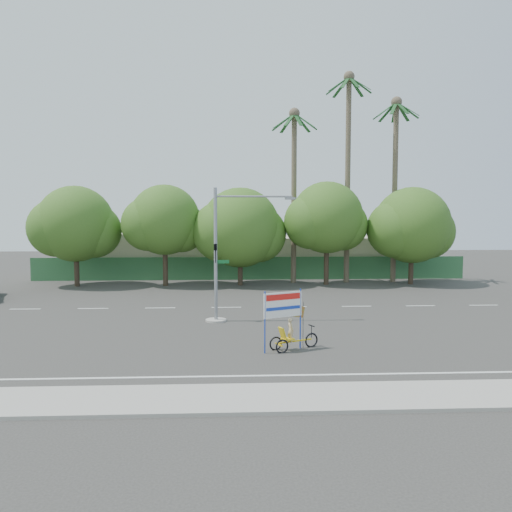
{
  "coord_description": "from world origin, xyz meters",
  "views": [
    {
      "loc": [
        -1.61,
        -22.01,
        5.46
      ],
      "look_at": [
        -0.42,
        3.26,
        3.5
      ],
      "focal_mm": 35.0,
      "sensor_mm": 36.0,
      "label": 1
    }
  ],
  "objects": [
    {
      "name": "building_right",
      "position": [
        8.0,
        26.0,
        1.8
      ],
      "size": [
        14.0,
        8.0,
        3.6
      ],
      "primitive_type": "cube",
      "color": "beige",
      "rests_on": "ground"
    },
    {
      "name": "tree_far_right",
      "position": [
        12.95,
        18.0,
        4.64
      ],
      "size": [
        7.38,
        6.2,
        7.94
      ],
      "color": "#473828",
      "rests_on": "ground"
    },
    {
      "name": "palm_mid",
      "position": [
        12.0,
        19.5,
        9.4
      ],
      "size": [
        3.73,
        3.79,
        15.45
      ],
      "color": "#70604C",
      "rests_on": "ground"
    },
    {
      "name": "palm_tall",
      "position": [
        8.0,
        19.5,
        10.46
      ],
      "size": [
        3.73,
        3.79,
        17.45
      ],
      "color": "#70604C",
      "rests_on": "ground"
    },
    {
      "name": "ground",
      "position": [
        0.0,
        0.0,
        0.0
      ],
      "size": [
        120.0,
        120.0,
        0.0
      ],
      "primitive_type": "plane",
      "color": "#33302D",
      "rests_on": "ground"
    },
    {
      "name": "tree_left",
      "position": [
        -7.05,
        18.0,
        5.06
      ],
      "size": [
        6.66,
        5.6,
        8.07
      ],
      "color": "#473828",
      "rests_on": "ground"
    },
    {
      "name": "traffic_signal",
      "position": [
        -2.2,
        3.98,
        2.92
      ],
      "size": [
        4.72,
        1.1,
        7.0
      ],
      "color": "gray",
      "rests_on": "ground"
    },
    {
      "name": "fence",
      "position": [
        0.0,
        21.5,
        1.0
      ],
      "size": [
        38.0,
        0.08,
        2.0
      ],
      "primitive_type": "cube",
      "color": "#336B3D",
      "rests_on": "ground"
    },
    {
      "name": "sidewalk_near",
      "position": [
        0.0,
        -7.5,
        0.06
      ],
      "size": [
        50.0,
        2.4,
        0.12
      ],
      "primitive_type": "cube",
      "color": "gray",
      "rests_on": "ground"
    },
    {
      "name": "tree_center",
      "position": [
        -1.05,
        18.0,
        4.47
      ],
      "size": [
        7.62,
        6.4,
        7.85
      ],
      "color": "#473828",
      "rests_on": "ground"
    },
    {
      "name": "trike_billboard",
      "position": [
        0.66,
        -1.89,
        1.03
      ],
      "size": [
        2.39,
        1.25,
        2.55
      ],
      "rotation": [
        0.0,
        0.0,
        0.43
      ],
      "color": "black",
      "rests_on": "ground"
    },
    {
      "name": "palm_short",
      "position": [
        3.5,
        19.5,
        8.86
      ],
      "size": [
        3.73,
        3.79,
        14.45
      ],
      "color": "#70604C",
      "rests_on": "ground"
    },
    {
      "name": "building_left",
      "position": [
        -10.0,
        26.0,
        2.0
      ],
      "size": [
        12.0,
        8.0,
        4.0
      ],
      "primitive_type": "cube",
      "color": "beige",
      "rests_on": "ground"
    },
    {
      "name": "tree_right",
      "position": [
        5.95,
        18.0,
        5.24
      ],
      "size": [
        6.9,
        5.8,
        8.36
      ],
      "color": "#473828",
      "rests_on": "ground"
    },
    {
      "name": "tree_far_left",
      "position": [
        -14.05,
        18.0,
        4.76
      ],
      "size": [
        7.14,
        6.0,
        7.96
      ],
      "color": "#473828",
      "rests_on": "ground"
    }
  ]
}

